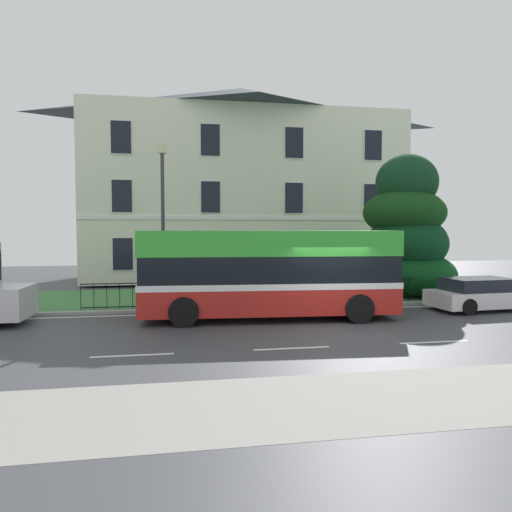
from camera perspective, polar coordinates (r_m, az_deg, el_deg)
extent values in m
cube|color=#3D3E43|center=(14.54, 10.42, -9.10)|extent=(60.00, 56.00, 0.06)
cube|color=silver|center=(17.94, 6.38, -6.59)|extent=(54.00, 0.14, 0.01)
cube|color=silver|center=(11.98, -14.89, -11.68)|extent=(2.00, 0.12, 0.01)
cube|color=silver|center=(12.28, 4.41, -11.20)|extent=(2.00, 0.12, 0.01)
cube|color=silver|center=(13.79, 21.01, -9.80)|extent=(2.00, 0.12, 0.01)
cube|color=#9E9E99|center=(18.38, 5.98, -6.17)|extent=(57.00, 0.24, 0.12)
cube|color=#3E793D|center=(21.37, 3.71, -4.83)|extent=(57.00, 6.02, 0.12)
cube|color=gray|center=(9.74, 22.02, -15.34)|extent=(57.00, 3.00, 0.01)
cube|color=silver|center=(29.88, -1.75, 7.05)|extent=(18.44, 8.64, 9.84)
pyramid|color=#333B44|center=(30.84, -1.77, 18.10)|extent=(18.81, 8.81, 2.00)
cube|color=white|center=(25.52, -0.39, 4.68)|extent=(18.44, 0.06, 0.20)
cube|color=#2D333D|center=(25.57, -0.38, -0.87)|extent=(1.10, 0.06, 2.20)
cube|color=white|center=(25.35, -16.00, 0.24)|extent=(1.12, 0.04, 1.77)
cube|color=black|center=(25.33, -16.00, 0.24)|extent=(1.02, 0.03, 1.67)
cube|color=white|center=(25.26, -5.55, 0.34)|extent=(1.12, 0.04, 1.77)
cube|color=black|center=(25.24, -5.55, 0.34)|extent=(1.02, 0.03, 1.67)
cube|color=white|center=(26.00, 4.64, 0.43)|extent=(1.12, 0.04, 1.77)
cube|color=black|center=(25.99, 4.65, 0.43)|extent=(1.02, 0.03, 1.67)
cube|color=white|center=(27.51, 13.98, 0.50)|extent=(1.12, 0.04, 1.77)
cube|color=black|center=(27.49, 14.00, 0.50)|extent=(1.02, 0.03, 1.67)
cube|color=white|center=(25.38, -16.11, 7.08)|extent=(1.12, 0.04, 1.77)
cube|color=black|center=(25.36, -16.11, 7.09)|extent=(1.02, 0.03, 1.67)
cube|color=white|center=(25.29, -5.59, 7.21)|extent=(1.12, 0.04, 1.77)
cube|color=black|center=(25.27, -5.58, 7.21)|extent=(1.02, 0.03, 1.67)
cube|color=white|center=(26.03, 4.67, 7.10)|extent=(1.12, 0.04, 1.77)
cube|color=black|center=(26.01, 4.68, 7.10)|extent=(1.02, 0.03, 1.67)
cube|color=white|center=(27.53, 14.07, 6.81)|extent=(1.12, 0.04, 1.77)
cube|color=black|center=(27.52, 14.09, 6.81)|extent=(1.02, 0.03, 1.67)
cube|color=white|center=(25.76, -16.22, 13.81)|extent=(1.12, 0.04, 1.77)
cube|color=black|center=(25.74, -16.22, 13.82)|extent=(1.02, 0.03, 1.67)
cube|color=white|center=(25.68, -5.63, 13.96)|extent=(1.12, 0.04, 1.77)
cube|color=black|center=(25.66, -5.62, 13.97)|extent=(1.02, 0.03, 1.67)
cube|color=white|center=(26.41, 4.70, 13.67)|extent=(1.12, 0.04, 1.77)
cube|color=black|center=(26.39, 4.71, 13.68)|extent=(1.02, 0.03, 1.67)
cube|color=white|center=(27.89, 14.16, 13.02)|extent=(1.12, 0.04, 1.77)
cube|color=black|center=(27.87, 14.18, 13.03)|extent=(1.02, 0.03, 1.67)
cube|color=black|center=(18.31, 3.39, -3.00)|extent=(15.23, 0.04, 0.04)
cube|color=black|center=(18.43, 3.38, -5.69)|extent=(15.23, 0.04, 0.04)
cylinder|color=black|center=(18.24, -20.70, -4.74)|extent=(0.02, 0.02, 0.95)
cylinder|color=black|center=(18.16, -19.26, -4.75)|extent=(0.02, 0.02, 0.95)
cylinder|color=black|center=(18.09, -17.82, -4.75)|extent=(0.02, 0.02, 0.95)
cylinder|color=black|center=(18.03, -16.36, -4.76)|extent=(0.02, 0.02, 0.95)
cylinder|color=black|center=(17.98, -14.89, -4.75)|extent=(0.02, 0.02, 0.95)
cylinder|color=black|center=(17.94, -13.42, -4.75)|extent=(0.02, 0.02, 0.95)
cylinder|color=black|center=(17.92, -11.94, -4.74)|extent=(0.02, 0.02, 0.95)
cylinder|color=black|center=(17.90, -10.46, -4.73)|extent=(0.02, 0.02, 0.95)
cylinder|color=black|center=(17.90, -8.98, -4.72)|extent=(0.02, 0.02, 0.95)
cylinder|color=black|center=(17.91, -7.50, -4.70)|extent=(0.02, 0.02, 0.95)
cylinder|color=black|center=(17.94, -6.02, -4.68)|extent=(0.02, 0.02, 0.95)
cylinder|color=black|center=(17.97, -4.55, -4.66)|extent=(0.02, 0.02, 0.95)
cylinder|color=black|center=(18.02, -3.08, -4.63)|extent=(0.02, 0.02, 0.95)
cylinder|color=black|center=(18.08, -1.63, -4.60)|extent=(0.02, 0.02, 0.95)
cylinder|color=black|center=(18.15, -0.18, -4.57)|extent=(0.02, 0.02, 0.95)
cylinder|color=black|center=(18.23, 1.26, -4.53)|extent=(0.02, 0.02, 0.95)
cylinder|color=black|center=(18.32, 2.68, -4.50)|extent=(0.02, 0.02, 0.95)
cylinder|color=black|center=(18.42, 4.08, -4.46)|extent=(0.02, 0.02, 0.95)
cylinder|color=black|center=(18.54, 5.47, -4.42)|extent=(0.02, 0.02, 0.95)
cylinder|color=black|center=(18.66, 6.84, -4.37)|extent=(0.02, 0.02, 0.95)
cylinder|color=black|center=(18.80, 8.20, -4.33)|extent=(0.02, 0.02, 0.95)
cylinder|color=black|center=(18.94, 9.53, -4.28)|extent=(0.02, 0.02, 0.95)
cylinder|color=black|center=(19.10, 10.84, -4.23)|extent=(0.02, 0.02, 0.95)
cylinder|color=black|center=(19.27, 12.13, -4.18)|extent=(0.02, 0.02, 0.95)
cylinder|color=black|center=(19.44, 13.39, -4.13)|extent=(0.02, 0.02, 0.95)
cylinder|color=black|center=(19.63, 14.64, -4.08)|extent=(0.02, 0.02, 0.95)
cylinder|color=black|center=(19.82, 15.85, -4.03)|extent=(0.02, 0.02, 0.95)
cylinder|color=black|center=(20.02, 17.05, -3.97)|extent=(0.02, 0.02, 0.95)
cylinder|color=black|center=(20.23, 18.22, -3.92)|extent=(0.02, 0.02, 0.95)
cylinder|color=black|center=(20.45, 19.36, -3.87)|extent=(0.02, 0.02, 0.95)
cylinder|color=black|center=(20.68, 20.48, -3.81)|extent=(0.02, 0.02, 0.95)
cylinder|color=black|center=(20.91, 21.58, -3.76)|extent=(0.02, 0.02, 0.95)
cylinder|color=black|center=(21.16, 22.65, -3.70)|extent=(0.02, 0.02, 0.95)
cylinder|color=black|center=(21.41, 23.70, -3.64)|extent=(0.02, 0.02, 0.95)
cylinder|color=#423328|center=(22.48, 17.86, -2.76)|extent=(0.49, 0.49, 1.30)
ellipsoid|color=#0B3B16|center=(22.41, 17.98, -2.11)|extent=(4.36, 4.36, 2.19)
ellipsoid|color=#0B3419|center=(22.21, 18.00, 1.46)|extent=(3.61, 3.61, 2.64)
ellipsoid|color=#123914|center=(22.31, 17.70, 5.07)|extent=(3.69, 3.69, 2.17)
ellipsoid|color=#12351D|center=(22.64, 17.98, 8.58)|extent=(2.80, 2.80, 2.56)
cube|color=#B3211B|center=(16.13, 1.53, -4.97)|extent=(8.75, 2.97, 1.00)
cube|color=white|center=(16.07, 1.53, -3.35)|extent=(8.77, 2.99, 0.20)
cube|color=black|center=(16.02, 1.54, -1.54)|extent=(8.67, 2.93, 0.94)
cube|color=green|center=(15.97, 1.54, 1.63)|extent=(8.75, 2.97, 0.83)
cube|color=black|center=(17.15, 16.03, -1.50)|extent=(0.19, 2.06, 0.87)
cube|color=black|center=(17.10, 16.07, 1.47)|extent=(0.17, 1.76, 0.53)
cylinder|color=silver|center=(18.01, 15.02, -5.11)|extent=(0.05, 0.20, 0.20)
cylinder|color=silver|center=(16.57, 16.99, -5.87)|extent=(0.05, 0.20, 0.20)
cylinder|color=black|center=(17.90, 10.11, -5.10)|extent=(0.98, 0.36, 0.96)
cylinder|color=black|center=(15.69, 12.53, -6.31)|extent=(0.98, 0.36, 0.96)
cylinder|color=black|center=(17.20, -8.48, -5.42)|extent=(0.98, 0.36, 0.96)
cylinder|color=black|center=(14.89, -8.84, -6.79)|extent=(0.98, 0.36, 0.96)
cube|color=silver|center=(17.07, -27.88, -4.99)|extent=(1.19, 1.93, 1.02)
cylinder|color=black|center=(18.13, -28.27, -5.78)|extent=(0.68, 0.23, 0.68)
cube|color=silver|center=(19.81, 26.04, -4.64)|extent=(4.16, 2.09, 0.59)
cube|color=black|center=(19.60, 25.53, -3.14)|extent=(2.54, 1.75, 0.48)
cylinder|color=black|center=(21.31, 27.21, -4.56)|extent=(0.61, 0.22, 0.60)
cylinder|color=black|center=(19.71, 21.53, -5.04)|extent=(0.61, 0.22, 0.60)
cylinder|color=black|center=(18.37, 24.64, -5.70)|extent=(0.61, 0.22, 0.60)
cylinder|color=#333338|center=(18.34, -11.33, 3.16)|extent=(0.14, 0.14, 5.87)
cube|color=beige|center=(18.60, -11.44, 12.79)|extent=(0.36, 0.24, 0.36)
cylinder|color=#4C4742|center=(19.15, 3.40, -4.04)|extent=(0.45, 0.45, 1.03)
ellipsoid|color=black|center=(19.09, 3.41, -2.26)|extent=(0.46, 0.46, 0.16)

